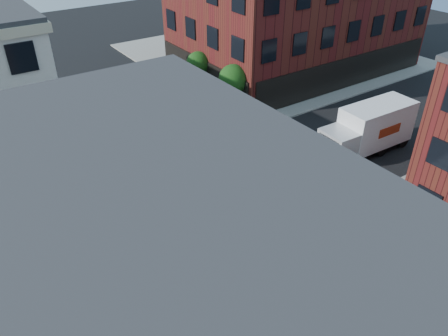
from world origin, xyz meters
The scene contains 8 objects.
ground centered at (0.00, 0.00, 0.00)m, with size 120.00×120.00×0.00m, color black.
sidewalk_ne centered at (21.00, 21.00, 0.07)m, with size 30.00×30.00×0.15m, color gray.
building_ne centered at (20.50, 16.00, 6.00)m, with size 25.00×16.00×12.00m, color #4E1314.
tree_near centered at (7.56, 9.98, 3.16)m, with size 2.69×2.69×4.49m.
tree_far centered at (7.56, 15.98, 2.87)m, with size 2.43×2.43×4.07m.
signal_pole centered at (-6.72, -6.68, 2.86)m, with size 1.29×1.24×4.60m.
box_truck centered at (12.09, -1.82, 2.00)m, with size 8.59×2.92×3.84m.
traffic_cone centered at (-5.70, -3.66, 0.30)m, with size 0.42×0.42×0.62m.
Camera 1 is at (-14.44, -20.25, 17.85)m, focal length 35.00 mm.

